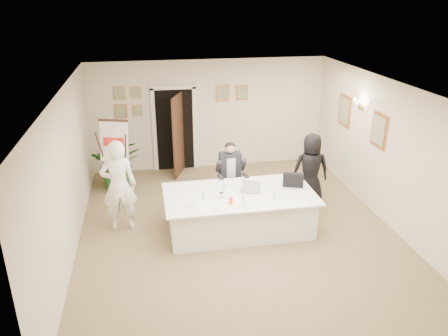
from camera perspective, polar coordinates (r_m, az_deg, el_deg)
floor at (r=8.62m, az=1.73°, el=-8.14°), size 7.00×7.00×0.00m
ceiling at (r=7.60m, az=1.97°, el=10.42°), size 6.00×7.00×0.02m
wall_back at (r=11.28m, az=-1.95°, el=6.97°), size 6.00×0.10×2.80m
wall_front at (r=5.04m, az=10.54°, el=-13.92°), size 6.00×0.10×2.80m
wall_left at (r=7.96m, az=-19.76°, el=-0.91°), size 0.10×7.00×2.80m
wall_right at (r=9.10m, az=20.66°, el=1.78°), size 0.10×7.00×2.80m
doorway at (r=11.12m, az=-6.30°, el=4.70°), size 1.14×0.86×2.20m
pictures_back_wall at (r=11.06m, az=-6.10°, el=8.95°), size 3.40×0.06×0.80m
pictures_right_wall at (r=9.97m, az=17.36°, el=6.03°), size 0.06×2.20×0.80m
wall_sconce at (r=9.85m, az=17.23°, el=7.98°), size 0.20×0.30×0.24m
conference_table at (r=8.47m, az=2.02°, el=-5.68°), size 2.86×1.52×0.78m
seated_man at (r=9.33m, az=0.85°, el=-0.76°), size 0.65×0.69×1.43m
flip_chart at (r=9.91m, az=-13.70°, el=0.69°), size 0.65×0.48×1.78m
standing_man at (r=8.51m, az=-13.58°, el=-2.29°), size 0.68×0.46×1.82m
standing_woman at (r=9.54m, az=11.25°, el=-0.19°), size 0.84×0.62×1.58m
potted_palm at (r=10.48m, az=-13.68°, el=0.63°), size 1.14×1.00×1.23m
laptop at (r=8.37m, az=3.36°, el=-2.08°), size 0.43×0.45×0.28m
laptop_bag at (r=8.62m, az=9.02°, el=-1.57°), size 0.41×0.24×0.28m
paper_stack at (r=8.31m, az=7.94°, el=-3.38°), size 0.33×0.25×0.03m
plate_left at (r=7.86m, az=-4.32°, el=-4.87°), size 0.30×0.30×0.01m
plate_mid at (r=7.78m, az=-0.94°, el=-5.10°), size 0.29×0.29×0.01m
plate_near at (r=7.85m, az=2.64°, el=-4.83°), size 0.26×0.26×0.01m
glass_a at (r=8.04m, az=-2.71°, el=-3.67°), size 0.08×0.08×0.14m
glass_b at (r=7.92m, az=2.53°, el=-4.08°), size 0.07×0.07×0.14m
glass_c at (r=8.07m, az=6.54°, el=-3.69°), size 0.09×0.09×0.14m
glass_d at (r=8.42m, az=-0.04°, el=-2.41°), size 0.08×0.08×0.14m
oj_glass at (r=7.87m, az=0.90°, el=-4.28°), size 0.08×0.08×0.13m
steel_jug at (r=8.09m, az=-0.34°, el=-3.59°), size 0.10×0.10×0.11m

